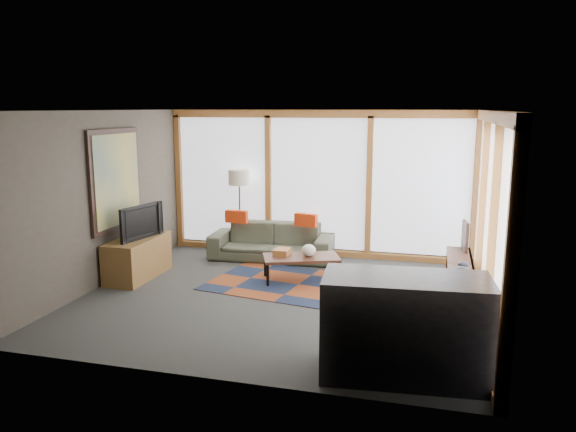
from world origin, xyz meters
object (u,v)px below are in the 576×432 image
(bookshelf, at_px, (459,280))
(tv_console, at_px, (138,258))
(sofa, at_px, (272,242))
(bar_counter, at_px, (405,327))
(floor_lamp, at_px, (240,212))
(coffee_table, at_px, (301,268))
(television, at_px, (138,221))

(bookshelf, distance_m, tv_console, 4.88)
(sofa, relative_size, bar_counter, 1.32)
(floor_lamp, xyz_separation_m, coffee_table, (1.46, -1.28, -0.58))
(sofa, distance_m, bookshelf, 3.38)
(sofa, relative_size, tv_console, 1.68)
(tv_console, bearing_deg, sofa, 42.79)
(bookshelf, xyz_separation_m, bar_counter, (-0.61, -2.65, 0.27))
(floor_lamp, bearing_deg, tv_console, -120.93)
(bookshelf, height_order, tv_console, tv_console)
(sofa, distance_m, bar_counter, 4.64)
(sofa, bearing_deg, coffee_table, -56.61)
(tv_console, xyz_separation_m, bar_counter, (4.26, -2.29, 0.19))
(coffee_table, relative_size, bar_counter, 0.71)
(floor_lamp, relative_size, bar_counter, 0.96)
(sofa, height_order, television, television)
(bookshelf, bearing_deg, sofa, 158.60)
(coffee_table, bearing_deg, television, -168.77)
(floor_lamp, height_order, tv_console, floor_lamp)
(coffee_table, bearing_deg, floor_lamp, 138.79)
(tv_console, xyz_separation_m, television, (0.02, 0.00, 0.58))
(tv_console, relative_size, bar_counter, 0.79)
(floor_lamp, height_order, bookshelf, floor_lamp)
(television, bearing_deg, sofa, -34.18)
(bookshelf, bearing_deg, bar_counter, -102.89)
(floor_lamp, bearing_deg, coffee_table, -41.21)
(sofa, bearing_deg, tv_console, -140.16)
(floor_lamp, xyz_separation_m, television, (-1.04, -1.77, 0.13))
(floor_lamp, relative_size, bookshelf, 0.80)
(tv_console, bearing_deg, floor_lamp, 59.07)
(floor_lamp, bearing_deg, television, -120.39)
(bar_counter, bearing_deg, tv_console, 146.52)
(sofa, relative_size, television, 2.32)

